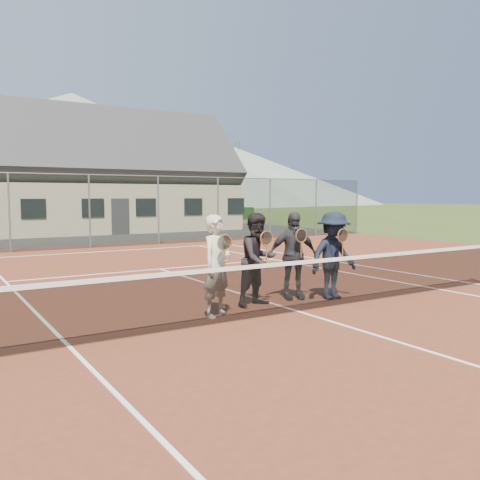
% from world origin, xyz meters
% --- Properties ---
extents(ground, '(220.00, 220.00, 0.00)m').
position_xyz_m(ground, '(0.00, 20.00, 0.00)').
color(ground, '#2D4017').
rests_on(ground, ground).
extents(court_surface, '(30.00, 30.00, 0.02)m').
position_xyz_m(court_surface, '(0.00, 0.00, 0.01)').
color(court_surface, '#562819').
rests_on(court_surface, ground).
extents(hedge_row, '(40.00, 1.20, 1.10)m').
position_xyz_m(hedge_row, '(0.00, 32.00, 0.55)').
color(hedge_row, black).
rests_on(hedge_row, ground).
extents(hill_centre, '(120.00, 120.00, 22.00)m').
position_xyz_m(hill_centre, '(20.00, 95.00, 11.00)').
color(hill_centre, slate).
rests_on(hill_centre, ground).
extents(hill_east, '(90.00, 90.00, 14.00)m').
position_xyz_m(hill_east, '(55.00, 95.00, 7.00)').
color(hill_east, slate).
rests_on(hill_east, ground).
extents(court_markings, '(11.03, 23.83, 0.01)m').
position_xyz_m(court_markings, '(0.00, 0.00, 0.02)').
color(court_markings, white).
rests_on(court_markings, court_surface).
extents(tennis_net, '(11.68, 0.08, 1.10)m').
position_xyz_m(tennis_net, '(0.00, 0.00, 0.54)').
color(tennis_net, slate).
rests_on(tennis_net, ground).
extents(perimeter_fence, '(30.07, 0.07, 3.02)m').
position_xyz_m(perimeter_fence, '(0.00, 13.50, 1.52)').
color(perimeter_fence, slate).
rests_on(perimeter_fence, ground).
extents(clubhouse, '(15.60, 8.20, 7.70)m').
position_xyz_m(clubhouse, '(4.00, 24.00, 3.99)').
color(clubhouse, beige).
rests_on(clubhouse, ground).
extents(tree_c, '(3.20, 3.20, 7.77)m').
position_xyz_m(tree_c, '(2.00, 33.00, 5.79)').
color(tree_c, '#3D2A16').
rests_on(tree_c, ground).
extents(tree_d, '(3.20, 3.20, 7.77)m').
position_xyz_m(tree_d, '(12.00, 33.00, 5.79)').
color(tree_d, '#362513').
rests_on(tree_d, ground).
extents(tree_e, '(3.20, 3.20, 7.77)m').
position_xyz_m(tree_e, '(18.00, 33.00, 5.79)').
color(tree_e, '#362313').
rests_on(tree_e, ground).
extents(player_a, '(0.77, 0.65, 1.80)m').
position_xyz_m(player_a, '(-1.44, 0.48, 0.92)').
color(player_a, beige).
rests_on(player_a, court_surface).
extents(player_b, '(0.98, 0.83, 1.80)m').
position_xyz_m(player_b, '(-0.32, 0.84, 0.92)').
color(player_b, black).
rests_on(player_b, court_surface).
extents(player_c, '(1.14, 0.75, 1.80)m').
position_xyz_m(player_c, '(0.65, 1.00, 0.92)').
color(player_c, '#27272D').
rests_on(player_c, court_surface).
extents(player_d, '(1.18, 0.70, 1.80)m').
position_xyz_m(player_d, '(1.34, 0.54, 0.92)').
color(player_d, black).
rests_on(player_d, court_surface).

